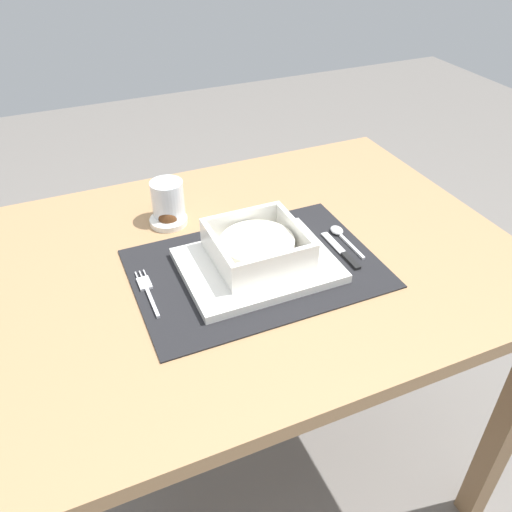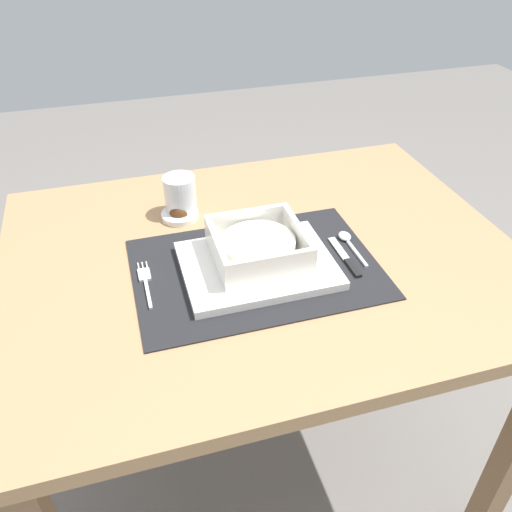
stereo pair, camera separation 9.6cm
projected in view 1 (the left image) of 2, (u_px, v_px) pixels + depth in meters
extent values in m
plane|color=slate|center=(258.00, 464.00, 1.46)|extent=(6.00, 6.00, 0.00)
cube|color=#A37A51|center=(259.00, 258.00, 1.04)|extent=(0.99, 0.76, 0.03)
cube|color=olive|center=(506.00, 426.00, 1.15)|extent=(0.05, 0.05, 0.70)
cube|color=olive|center=(48.00, 342.00, 1.35)|extent=(0.05, 0.05, 0.70)
cube|color=olive|center=(346.00, 259.00, 1.64)|extent=(0.05, 0.05, 0.70)
cube|color=black|center=(256.00, 268.00, 0.98)|extent=(0.45, 0.32, 0.00)
cube|color=white|center=(258.00, 265.00, 0.97)|extent=(0.28, 0.21, 0.02)
cube|color=white|center=(257.00, 255.00, 0.98)|extent=(0.17, 0.17, 0.01)
cube|color=white|center=(217.00, 252.00, 0.94)|extent=(0.01, 0.17, 0.05)
cube|color=white|center=(295.00, 233.00, 0.99)|extent=(0.01, 0.17, 0.05)
cube|color=white|center=(275.00, 266.00, 0.90)|extent=(0.15, 0.01, 0.05)
cube|color=white|center=(241.00, 221.00, 1.02)|extent=(0.15, 0.01, 0.05)
cylinder|color=silver|center=(257.00, 246.00, 0.97)|extent=(0.14, 0.14, 0.03)
cube|color=silver|center=(152.00, 303.00, 0.90)|extent=(0.01, 0.08, 0.00)
cube|color=silver|center=(144.00, 283.00, 0.94)|extent=(0.02, 0.04, 0.00)
cylinder|color=silver|center=(137.00, 276.00, 0.96)|extent=(0.00, 0.02, 0.00)
cylinder|color=silver|center=(141.00, 275.00, 0.96)|extent=(0.00, 0.02, 0.00)
cylinder|color=silver|center=(145.00, 274.00, 0.96)|extent=(0.00, 0.02, 0.00)
cube|color=silver|center=(352.00, 247.00, 1.03)|extent=(0.01, 0.09, 0.00)
ellipsoid|color=silver|center=(337.00, 230.00, 1.07)|extent=(0.02, 0.03, 0.01)
cube|color=black|center=(351.00, 261.00, 0.99)|extent=(0.01, 0.05, 0.01)
cube|color=silver|center=(333.00, 243.00, 1.04)|extent=(0.01, 0.08, 0.00)
cylinder|color=white|center=(168.00, 201.00, 1.10)|extent=(0.07, 0.07, 0.09)
cylinder|color=#338C3F|center=(169.00, 210.00, 1.11)|extent=(0.06, 0.06, 0.04)
cylinder|color=white|center=(169.00, 221.00, 1.11)|extent=(0.08, 0.08, 0.01)
sphere|color=#593319|center=(168.00, 217.00, 1.10)|extent=(0.04, 0.04, 0.04)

